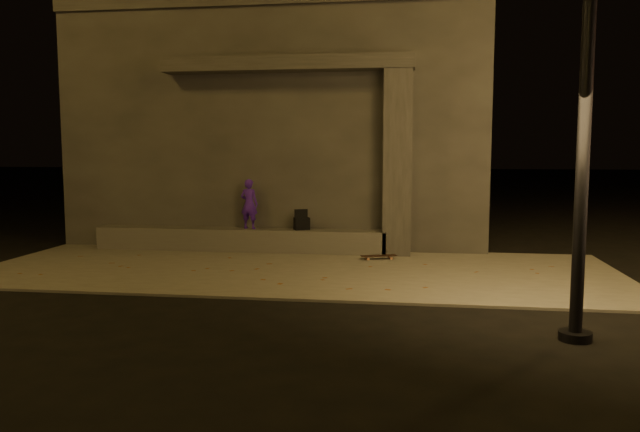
% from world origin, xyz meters
% --- Properties ---
extents(ground, '(120.00, 120.00, 0.00)m').
position_xyz_m(ground, '(0.00, 0.00, 0.00)').
color(ground, black).
rests_on(ground, ground).
extents(sidewalk, '(11.00, 4.40, 0.04)m').
position_xyz_m(sidewalk, '(0.00, 2.00, 0.02)').
color(sidewalk, '#625E56').
rests_on(sidewalk, ground).
extents(building, '(9.00, 5.10, 5.22)m').
position_xyz_m(building, '(-1.00, 6.49, 2.61)').
color(building, '#34322F').
rests_on(building, ground).
extents(ledge, '(6.00, 0.55, 0.45)m').
position_xyz_m(ledge, '(-1.50, 3.75, 0.27)').
color(ledge, '#53514B').
rests_on(ledge, sidewalk).
extents(column, '(0.55, 0.55, 3.60)m').
position_xyz_m(column, '(1.70, 3.75, 1.84)').
color(column, '#34322F').
rests_on(column, sidewalk).
extents(canopy, '(5.00, 0.70, 0.28)m').
position_xyz_m(canopy, '(-0.50, 3.80, 3.78)').
color(canopy, '#34322F').
rests_on(canopy, column).
extents(skateboarder, '(0.41, 0.31, 1.02)m').
position_xyz_m(skateboarder, '(-1.30, 3.75, 1.00)').
color(skateboarder, '#3F189E').
rests_on(skateboarder, ledge).
extents(backpack, '(0.36, 0.30, 0.43)m').
position_xyz_m(backpack, '(-0.21, 3.75, 0.64)').
color(backpack, black).
rests_on(backpack, ledge).
extents(skateboard, '(0.70, 0.39, 0.08)m').
position_xyz_m(skateboard, '(1.38, 3.10, 0.10)').
color(skateboard, black).
rests_on(skateboard, sidewalk).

